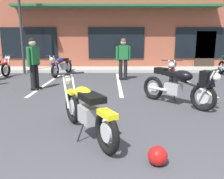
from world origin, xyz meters
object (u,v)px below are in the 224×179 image
object	(u,v)px
person_in_black_shirt	(33,61)
person_in_shorts_foreground	(123,57)
motorcycle_silver_naked	(180,85)
motorcycle_green_cafe_racer	(62,66)
helmet_on_pavement	(158,156)
motorcycle_foreground_classic	(86,109)
motorcycle_red_sportbike	(172,72)

from	to	relation	value
person_in_black_shirt	person_in_shorts_foreground	bearing A→B (deg)	32.51
motorcycle_silver_naked	person_in_shorts_foreground	size ratio (longest dim) A/B	1.03
motorcycle_green_cafe_racer	person_in_shorts_foreground	bearing A→B (deg)	-23.47
motorcycle_green_cafe_racer	helmet_on_pavement	bearing A→B (deg)	-69.90
motorcycle_silver_naked	motorcycle_foreground_classic	bearing A→B (deg)	-139.39
motorcycle_foreground_classic	person_in_black_shirt	distance (m)	4.29
motorcycle_silver_naked	person_in_black_shirt	world-z (taller)	person_in_black_shirt
person_in_black_shirt	person_in_shorts_foreground	world-z (taller)	same
motorcycle_green_cafe_racer	person_in_shorts_foreground	xyz separation A→B (m)	(2.75, -1.19, 0.49)
person_in_black_shirt	motorcycle_foreground_classic	bearing A→B (deg)	-60.87
motorcycle_green_cafe_racer	helmet_on_pavement	xyz separation A→B (m)	(2.85, -7.80, -0.33)
person_in_black_shirt	person_in_shorts_foreground	distance (m)	3.55
motorcycle_red_sportbike	person_in_black_shirt	xyz separation A→B (m)	(-4.73, -0.89, 0.49)
person_in_black_shirt	motorcycle_red_sportbike	bearing A→B (deg)	10.66
person_in_shorts_foreground	motorcycle_green_cafe_racer	bearing A→B (deg)	156.53
motorcycle_silver_naked	helmet_on_pavement	distance (m)	3.03
motorcycle_red_sportbike	person_in_shorts_foreground	size ratio (longest dim) A/B	1.23
motorcycle_foreground_classic	helmet_on_pavement	size ratio (longest dim) A/B	7.36
motorcycle_green_cafe_racer	helmet_on_pavement	distance (m)	8.31
person_in_shorts_foreground	helmet_on_pavement	size ratio (longest dim) A/B	6.44
motorcycle_foreground_classic	motorcycle_silver_naked	world-z (taller)	same
motorcycle_green_cafe_racer	person_in_black_shirt	bearing A→B (deg)	-94.50
motorcycle_green_cafe_racer	person_in_shorts_foreground	size ratio (longest dim) A/B	1.24
motorcycle_red_sportbike	motorcycle_foreground_classic	bearing A→B (deg)	-119.85
motorcycle_foreground_classic	motorcycle_silver_naked	distance (m)	2.80
motorcycle_foreground_classic	person_in_shorts_foreground	distance (m)	5.73
motorcycle_green_cafe_racer	person_in_black_shirt	distance (m)	3.15
motorcycle_foreground_classic	motorcycle_red_sportbike	distance (m)	5.32
motorcycle_foreground_classic	person_in_shorts_foreground	bearing A→B (deg)	80.74
person_in_black_shirt	person_in_shorts_foreground	size ratio (longest dim) A/B	1.00
motorcycle_foreground_classic	person_in_black_shirt	world-z (taller)	person_in_black_shirt
person_in_black_shirt	motorcycle_silver_naked	bearing A→B (deg)	-24.36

